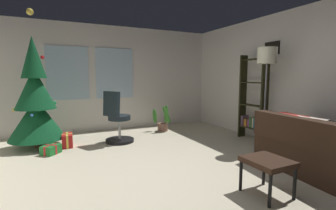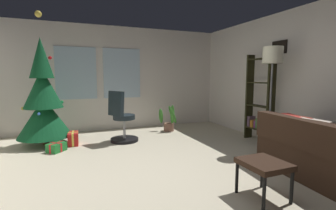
{
  "view_description": "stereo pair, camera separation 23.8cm",
  "coord_description": "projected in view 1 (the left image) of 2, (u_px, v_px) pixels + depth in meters",
  "views": [
    {
      "loc": [
        -1.32,
        -2.82,
        1.32
      ],
      "look_at": [
        0.25,
        0.41,
        0.89
      ],
      "focal_mm": 26.23,
      "sensor_mm": 36.0,
      "label": 1
    },
    {
      "loc": [
        -1.1,
        -2.91,
        1.32
      ],
      "look_at": [
        0.25,
        0.41,
        0.89
      ],
      "focal_mm": 26.23,
      "sensor_mm": 36.0,
      "label": 2
    }
  ],
  "objects": [
    {
      "name": "ground_plane",
      "position": [
        165.0,
        180.0,
        3.25
      ],
      "size": [
        5.31,
        6.35,
        0.1
      ],
      "primitive_type": "cube",
      "color": "beige"
    },
    {
      "name": "wall_back_with_windows",
      "position": [
        108.0,
        78.0,
        5.97
      ],
      "size": [
        5.31,
        0.12,
        2.52
      ],
      "color": "silver",
      "rests_on": "ground_plane"
    },
    {
      "name": "wall_right_with_frames",
      "position": [
        306.0,
        79.0,
        4.26
      ],
      "size": [
        0.12,
        6.35,
        2.52
      ],
      "color": "silver",
      "rests_on": "ground_plane"
    },
    {
      "name": "couch",
      "position": [
        335.0,
        155.0,
        3.22
      ],
      "size": [
        1.55,
        1.85,
        0.8
      ],
      "color": "#2F1E14",
      "rests_on": "ground_plane"
    },
    {
      "name": "footstool",
      "position": [
        267.0,
        164.0,
        2.7
      ],
      "size": [
        0.42,
        0.48,
        0.41
      ],
      "color": "#2F1E14",
      "rests_on": "ground_plane"
    },
    {
      "name": "holiday_tree",
      "position": [
        36.0,
        103.0,
        4.49
      ],
      "size": [
        0.98,
        0.98,
        2.5
      ],
      "color": "#4C331E",
      "rests_on": "ground_plane"
    },
    {
      "name": "gift_box_red",
      "position": [
        67.0,
        140.0,
        4.6
      ],
      "size": [
        0.2,
        0.34,
        0.25
      ],
      "color": "red",
      "rests_on": "ground_plane"
    },
    {
      "name": "gift_box_green",
      "position": [
        51.0,
        150.0,
        4.17
      ],
      "size": [
        0.35,
        0.35,
        0.16
      ],
      "color": "#1E722D",
      "rests_on": "ground_plane"
    },
    {
      "name": "office_chair",
      "position": [
        117.0,
        122.0,
        4.85
      ],
      "size": [
        0.59,
        0.57,
        1.03
      ],
      "color": "black",
      "rests_on": "ground_plane"
    },
    {
      "name": "bookshelf",
      "position": [
        253.0,
        103.0,
        5.04
      ],
      "size": [
        0.18,
        0.64,
        1.75
      ],
      "color": "black",
      "rests_on": "ground_plane"
    },
    {
      "name": "floor_lamp",
      "position": [
        267.0,
        64.0,
        4.32
      ],
      "size": [
        0.33,
        0.33,
        1.82
      ],
      "color": "slate",
      "rests_on": "ground_plane"
    },
    {
      "name": "potted_plant",
      "position": [
        163.0,
        120.0,
        5.89
      ],
      "size": [
        0.43,
        0.39,
        0.64
      ],
      "color": "brown",
      "rests_on": "ground_plane"
    }
  ]
}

